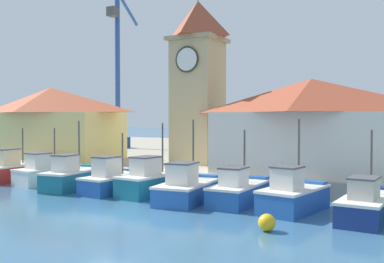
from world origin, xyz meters
The scene contains 16 objects.
ground_plane centered at (0.00, 0.00, 0.00)m, with size 300.00×300.00×0.00m, color #386689.
quay_wharf centered at (0.00, 28.50, 0.51)m, with size 120.00×40.00×1.01m, color #A89E89.
fishing_boat_far_left centered at (-13.20, 6.09, 0.77)m, with size 2.18×4.93×3.65m.
fishing_boat_left_outer centered at (-10.04, 6.03, 0.71)m, with size 2.73×4.53×3.71m.
fishing_boat_left_inner centered at (-6.92, 5.17, 0.76)m, with size 2.37×4.80×4.22m.
fishing_boat_mid_left centered at (-3.91, 5.51, 0.71)m, with size 2.14×4.78×3.50m.
fishing_boat_center centered at (-1.46, 6.05, 0.78)m, with size 2.36×5.36×4.10m.
fishing_boat_mid_right centered at (1.32, 4.99, 0.71)m, with size 2.60×5.12×4.31m.
fishing_boat_right_inner centered at (3.94, 5.70, 0.68)m, with size 1.95×4.74×3.78m.
fishing_boat_right_outer centered at (6.89, 5.15, 0.75)m, with size 2.64×4.36×4.36m.
fishing_boat_far_right centered at (10.18, 5.07, 0.67)m, with size 2.09×5.10×3.87m.
clock_tower centered at (-2.92, 14.05, 7.40)m, with size 3.67×3.67×13.65m.
warehouse_left centered at (-15.92, 12.05, 4.06)m, with size 12.49×5.53×5.94m.
warehouse_right centered at (5.90, 12.43, 3.98)m, with size 11.20×7.29×5.81m.
port_crane_near centered at (-18.81, 24.82, 7.79)m, with size 2.97×7.99×17.64m.
mooring_buoy centered at (7.02, 1.08, 0.34)m, with size 0.69×0.69×0.69m, color gold.
Camera 1 is at (12.79, -15.47, 4.42)m, focal length 42.00 mm.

